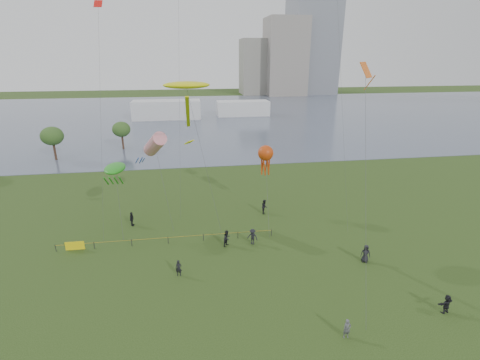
{
  "coord_description": "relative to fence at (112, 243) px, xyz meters",
  "views": [
    {
      "loc": [
        -4.92,
        -23.35,
        20.2
      ],
      "look_at": [
        0.0,
        10.0,
        8.0
      ],
      "focal_mm": 26.0,
      "sensor_mm": 36.0,
      "label": 1
    }
  ],
  "objects": [
    {
      "name": "kite_windsock",
      "position": [
        4.88,
        6.89,
        9.33
      ],
      "size": [
        4.2,
        6.47,
        11.76
      ],
      "rotation": [
        0.0,
        0.0,
        0.34
      ],
      "color": "#3F3F42"
    },
    {
      "name": "kite_flyer",
      "position": [
        20.11,
        -16.15,
        0.26
      ],
      "size": [
        0.59,
        0.39,
        1.62
      ],
      "primitive_type": "imported",
      "rotation": [
        0.0,
        0.0,
        0.0
      ],
      "color": "#4F5156",
      "rests_on": "ground_plane"
    },
    {
      "name": "kite_stingray",
      "position": [
        9.05,
        4.27,
        16.42
      ],
      "size": [
        5.9,
        10.08,
        17.45
      ],
      "rotation": [
        0.0,
        0.0,
        0.02
      ],
      "color": "#3F3F42"
    },
    {
      "name": "spectator_f",
      "position": [
        7.44,
        -6.35,
        0.27
      ],
      "size": [
        0.66,
        0.5,
        1.64
      ],
      "primitive_type": "imported",
      "rotation": [
        0.0,
        0.0,
        -0.18
      ],
      "color": "black",
      "rests_on": "ground_plane"
    },
    {
      "name": "pavilion_right",
      "position": [
        28.05,
        85.89,
        1.95
      ],
      "size": [
        18.0,
        7.0,
        5.0
      ],
      "primitive_type": "cube",
      "color": "silver",
      "rests_on": "ground_plane"
    },
    {
      "name": "spectator_a",
      "position": [
        12.69,
        -1.44,
        0.38
      ],
      "size": [
        1.14,
        1.15,
        1.87
      ],
      "primitive_type": "imported",
      "rotation": [
        0.0,
        0.0,
        0.81
      ],
      "color": "black",
      "rests_on": "ground_plane"
    },
    {
      "name": "spectator_g",
      "position": [
        18.62,
        6.27,
        0.42
      ],
      "size": [
        0.88,
        1.05,
        1.94
      ],
      "primitive_type": "imported",
      "rotation": [
        0.0,
        0.0,
        1.4
      ],
      "color": "black",
      "rests_on": "ground_plane"
    },
    {
      "name": "pavilion_left",
      "position": [
        2.05,
        82.89,
        2.45
      ],
      "size": [
        22.0,
        8.0,
        6.0
      ],
      "primitive_type": "cube",
      "color": "silver",
      "rests_on": "ground_plane"
    },
    {
      "name": "ground_plane",
      "position": [
        14.05,
        -12.11,
        -0.55
      ],
      "size": [
        400.0,
        400.0,
        0.0
      ],
      "primitive_type": "plane",
      "color": "#1F3510"
    },
    {
      "name": "spectator_b",
      "position": [
        15.56,
        -1.53,
        0.38
      ],
      "size": [
        1.4,
        1.23,
        1.88
      ],
      "primitive_type": "imported",
      "rotation": [
        0.0,
        0.0,
        -0.56
      ],
      "color": "black",
      "rests_on": "ground_plane"
    },
    {
      "name": "spectator_d",
      "position": [
        26.41,
        -6.74,
        0.41
      ],
      "size": [
        1.1,
        0.92,
        1.92
      ],
      "primitive_type": "imported",
      "rotation": [
        0.0,
        0.0,
        -0.39
      ],
      "color": "black",
      "rests_on": "ground_plane"
    },
    {
      "name": "fence",
      "position": [
        0.0,
        0.0,
        0.0
      ],
      "size": [
        24.07,
        0.07,
        1.05
      ],
      "color": "black",
      "rests_on": "ground_plane"
    },
    {
      "name": "spectator_e",
      "position": [
        29.4,
        -14.79,
        0.29
      ],
      "size": [
        1.64,
        0.86,
        1.69
      ],
      "primitive_type": "imported",
      "rotation": [
        0.0,
        0.0,
        3.38
      ],
      "color": "black",
      "rests_on": "ground_plane"
    },
    {
      "name": "kite_octopus",
      "position": [
        18.79,
        7.17,
        7.51
      ],
      "size": [
        2.03,
        8.61,
        9.18
      ],
      "rotation": [
        0.0,
        0.0,
        0.28
      ],
      "color": "#3F3F42"
    },
    {
      "name": "kite_creature",
      "position": [
        0.18,
        5.35,
        6.96
      ],
      "size": [
        2.38,
        6.09,
        7.97
      ],
      "rotation": [
        0.0,
        0.0,
        -0.25
      ],
      "color": "#3F3F42"
    },
    {
      "name": "spectator_c",
      "position": [
        1.47,
        5.11,
        0.35
      ],
      "size": [
        0.65,
        1.13,
        1.81
      ],
      "primitive_type": "imported",
      "rotation": [
        0.0,
        0.0,
        1.36
      ],
      "color": "black",
      "rests_on": "ground_plane"
    },
    {
      "name": "trees",
      "position": [
        -22.37,
        35.39,
        4.66
      ],
      "size": [
        31.85,
        18.62,
        7.89
      ],
      "color": "#382419",
      "rests_on": "ground_plane"
    },
    {
      "name": "building_mid",
      "position": [
        60.05,
        149.89,
        18.45
      ],
      "size": [
        20.0,
        20.0,
        38.0
      ],
      "primitive_type": "cube",
      "color": "gray",
      "rests_on": "ground_plane"
    },
    {
      "name": "kite_delta",
      "position": [
        24.45,
        -6.37,
        17.45
      ],
      "size": [
        3.42,
        10.69,
        19.62
      ],
      "rotation": [
        0.0,
        0.0,
        -0.13
      ],
      "color": "#3F3F42"
    },
    {
      "name": "building_low",
      "position": [
        46.05,
        155.89,
        13.45
      ],
      "size": [
        16.0,
        18.0,
        28.0
      ],
      "primitive_type": "cube",
      "color": "gray",
      "rests_on": "ground_plane"
    },
    {
      "name": "lake",
      "position": [
        14.05,
        87.89,
        -0.53
      ],
      "size": [
        400.0,
        120.0,
        0.08
      ],
      "primitive_type": "cube",
      "color": "#4F586C",
      "rests_on": "ground_plane"
    }
  ]
}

